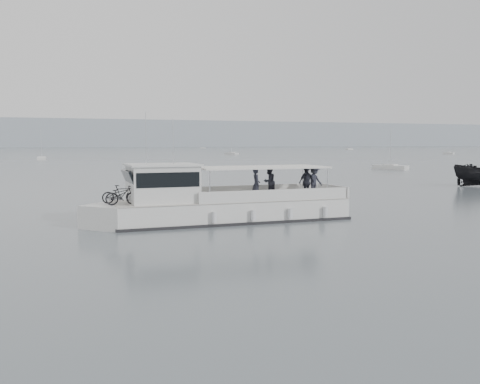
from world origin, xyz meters
name	(u,v)px	position (x,y,z in m)	size (l,w,h in m)	color
ground	(182,221)	(0.00, 0.00, 0.00)	(1400.00, 1400.00, 0.00)	#566065
headland	(42,133)	(0.00, 560.00, 14.00)	(1400.00, 90.00, 28.00)	#939EA8
tour_boat	(209,204)	(1.27, -0.98, 1.01)	(14.78, 3.92, 6.18)	silver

